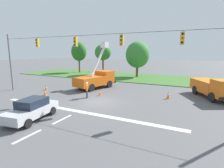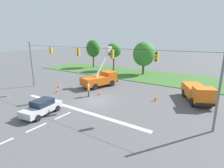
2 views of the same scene
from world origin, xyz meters
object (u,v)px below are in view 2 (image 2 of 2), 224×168
Objects in this scene: tree_centre at (144,54)px; utility_truck_support_near at (197,92)px; tree_far_west at (93,49)px; utility_truck_bucket_lift at (100,78)px; traffic_cone_foreground_right at (59,85)px; sedan_silver at (42,107)px; traffic_cone_near_bucket at (156,98)px; traffic_cone_mid_right at (100,93)px; tree_west at (114,50)px; traffic_cone_mid_left at (57,90)px; road_worker at (89,89)px.

tree_centre is 1.09× the size of utility_truck_support_near.
tree_far_west is 19.82m from utility_truck_bucket_lift.
tree_far_west is 10.56× the size of traffic_cone_foreground_right.
utility_truck_bucket_lift is 1.42× the size of sedan_silver.
tree_far_west is 1.13× the size of utility_truck_support_near.
traffic_cone_near_bucket is (15.15, 2.74, 0.07)m from traffic_cone_foreground_right.
sedan_silver is at bearing -60.11° from tree_far_west.
tree_centre is 13.26m from utility_truck_bucket_lift.
sedan_silver is at bearing -133.88° from utility_truck_support_near.
traffic_cone_foreground_right is 7.86m from traffic_cone_mid_right.
utility_truck_support_near reaches higher than traffic_cone_foreground_right.
tree_west is at bearing 149.33° from utility_truck_support_near.
tree_centre is 16.87m from traffic_cone_mid_right.
traffic_cone_near_bucket is (7.32, 2.05, 0.09)m from traffic_cone_mid_right.
tree_west is at bearing 93.57° from traffic_cone_foreground_right.
sedan_silver is 8.59m from traffic_cone_mid_right.
utility_truck_support_near is 5.11m from traffic_cone_near_bucket.
traffic_cone_mid_right is at bearing 24.93° from traffic_cone_mid_left.
tree_far_west is 1.10× the size of tree_west.
traffic_cone_mid_left is (-5.06, -1.20, -0.63)m from road_worker.
utility_truck_bucket_lift is 12.22m from sedan_silver.
utility_truck_bucket_lift is at bearing -64.77° from tree_west.
sedan_silver is 2.55× the size of road_worker.
traffic_cone_mid_right is at bearing -47.84° from tree_far_west.
utility_truck_bucket_lift reaches higher than utility_truck_support_near.
tree_far_west is 24.37m from traffic_cone_mid_right.
utility_truck_bucket_lift reaches higher than traffic_cone_near_bucket.
traffic_cone_mid_left is at bearing -104.52° from tree_centre.
traffic_cone_mid_left is (-4.93, -19.04, -4.08)m from tree_centre.
traffic_cone_near_bucket is (8.28, 10.57, -0.38)m from sedan_silver.
sedan_silver is at bearing -48.72° from traffic_cone_foreground_right.
traffic_cone_near_bucket is at bearing -33.85° from tree_far_west.
traffic_cone_mid_left is (-4.87, 5.82, -0.42)m from sedan_silver.
utility_truck_support_near is at bearing -43.01° from tree_centre.
road_worker is at bearing 88.49° from sedan_silver.
traffic_cone_near_bucket is (-4.35, -2.56, -0.79)m from utility_truck_support_near.
utility_truck_bucket_lift is at bearing 39.53° from traffic_cone_foreground_right.
utility_truck_support_near is 8.72× the size of traffic_cone_mid_left.
utility_truck_bucket_lift is 0.99× the size of utility_truck_support_near.
tree_centre is 3.97× the size of road_worker.
sedan_silver is 6.51× the size of traffic_cone_foreground_right.
utility_truck_support_near is at bearing 46.12° from sedan_silver.
road_worker is (15.27, -19.23, -4.05)m from tree_far_west.
road_worker reaches higher than traffic_cone_foreground_right.
traffic_cone_foreground_right is at bearing 134.85° from traffic_cone_mid_left.
tree_west is 9.58× the size of traffic_cone_foreground_right.
sedan_silver is at bearing -81.90° from utility_truck_bucket_lift.
road_worker is 5.23m from traffic_cone_mid_left.
traffic_cone_foreground_right is 0.94× the size of traffic_cone_mid_left.
tree_west reaches higher than utility_truck_support_near.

